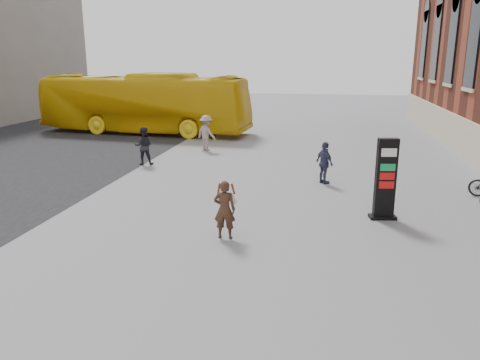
% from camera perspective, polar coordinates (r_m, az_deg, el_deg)
% --- Properties ---
extents(ground, '(100.00, 100.00, 0.00)m').
position_cam_1_polar(ground, '(13.19, -3.10, -5.90)').
color(ground, '#9E9EA3').
extents(info_pylon, '(0.83, 0.51, 2.41)m').
position_cam_1_polar(info_pylon, '(14.24, 17.31, 0.08)').
color(info_pylon, black).
rests_on(info_pylon, ground).
extents(woman, '(0.60, 0.55, 1.58)m').
position_cam_1_polar(woman, '(12.24, -1.89, -3.53)').
color(woman, '#392417').
rests_on(woman, ground).
extents(bus, '(13.49, 4.30, 3.69)m').
position_cam_1_polar(bus, '(30.14, -11.59, 9.14)').
color(bus, gold).
rests_on(bus, road).
extents(pedestrian_a, '(0.95, 0.83, 1.68)m').
position_cam_1_polar(pedestrian_a, '(21.16, -11.66, 4.10)').
color(pedestrian_a, '#222327').
rests_on(pedestrian_a, ground).
extents(pedestrian_b, '(1.33, 1.16, 1.79)m').
position_cam_1_polar(pedestrian_b, '(24.03, -4.14, 5.74)').
color(pedestrian_b, gray).
rests_on(pedestrian_b, ground).
extents(pedestrian_c, '(0.87, 0.98, 1.59)m').
position_cam_1_polar(pedestrian_c, '(17.85, 10.27, 2.07)').
color(pedestrian_c, '#363959').
rests_on(pedestrian_c, ground).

